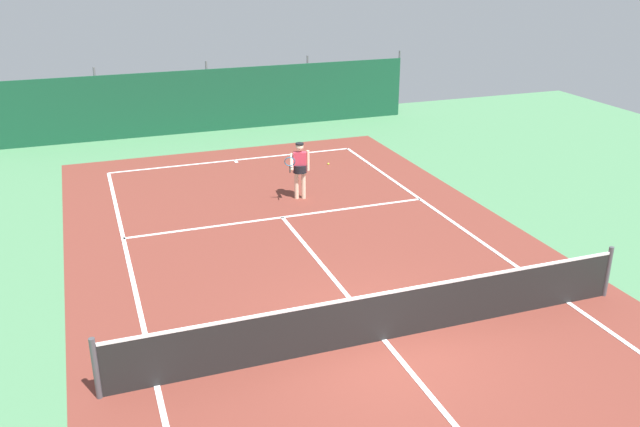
# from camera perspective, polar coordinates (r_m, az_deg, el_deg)

# --- Properties ---
(ground_plane) EXTENTS (36.00, 36.00, 0.00)m
(ground_plane) POSITION_cam_1_polar(r_m,az_deg,el_deg) (12.71, 5.39, -10.55)
(ground_plane) COLOR #4C8456
(court_surface) EXTENTS (11.02, 26.60, 0.01)m
(court_surface) POSITION_cam_1_polar(r_m,az_deg,el_deg) (12.71, 5.39, -10.54)
(court_surface) COLOR brown
(court_surface) RESTS_ON ground
(tennis_net) EXTENTS (10.12, 0.10, 1.10)m
(tennis_net) POSITION_cam_1_polar(r_m,az_deg,el_deg) (12.45, 5.47, -8.56)
(tennis_net) COLOR black
(tennis_net) RESTS_ON ground
(back_fence) EXTENTS (16.30, 0.98, 2.70)m
(back_fence) POSITION_cam_1_polar(r_m,az_deg,el_deg) (27.31, -9.49, 8.46)
(back_fence) COLOR #14472D
(back_fence) RESTS_ON ground
(tennis_player) EXTENTS (0.82, 0.67, 1.64)m
(tennis_player) POSITION_cam_1_polar(r_m,az_deg,el_deg) (19.11, -1.73, 3.98)
(tennis_player) COLOR beige
(tennis_player) RESTS_ON ground
(tennis_ball_near_player) EXTENTS (0.07, 0.07, 0.07)m
(tennis_ball_near_player) POSITION_cam_1_polar(r_m,az_deg,el_deg) (22.44, 0.71, 4.20)
(tennis_ball_near_player) COLOR #CCDB33
(tennis_ball_near_player) RESTS_ON ground
(parked_car) EXTENTS (2.45, 4.41, 1.68)m
(parked_car) POSITION_cam_1_polar(r_m,az_deg,el_deg) (30.75, -3.54, 10.50)
(parked_car) COLOR maroon
(parked_car) RESTS_ON ground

